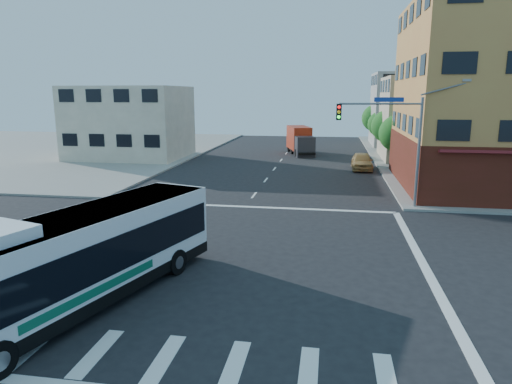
# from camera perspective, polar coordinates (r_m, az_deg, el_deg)

# --- Properties ---
(ground) EXTENTS (120.00, 120.00, 0.00)m
(ground) POSITION_cam_1_polar(r_m,az_deg,el_deg) (20.85, -6.26, -8.12)
(ground) COLOR black
(ground) RESTS_ON ground
(sidewalk_nw) EXTENTS (50.00, 50.00, 0.15)m
(sidewalk_nw) POSITION_cam_1_polar(r_m,az_deg,el_deg) (67.65, -27.48, 4.78)
(sidewalk_nw) COLOR gray
(sidewalk_nw) RESTS_ON ground
(building_east_near) EXTENTS (12.06, 10.06, 9.00)m
(building_east_near) POSITION_cam_1_polar(r_m,az_deg,el_deg) (54.11, 21.97, 8.47)
(building_east_near) COLOR #C0B293
(building_east_near) RESTS_ON ground
(building_east_far) EXTENTS (12.06, 10.06, 10.00)m
(building_east_far) POSITION_cam_1_polar(r_m,az_deg,el_deg) (67.82, 19.48, 9.67)
(building_east_far) COLOR #ABABA6
(building_east_far) RESTS_ON ground
(building_west) EXTENTS (12.06, 10.06, 8.00)m
(building_west) POSITION_cam_1_polar(r_m,az_deg,el_deg) (53.78, -15.45, 8.36)
(building_west) COLOR beige
(building_west) RESTS_ON ground
(signal_mast_ne) EXTENTS (7.91, 1.13, 8.07)m
(signal_mast_ne) POSITION_cam_1_polar(r_m,az_deg,el_deg) (29.74, 16.61, 7.40)
(signal_mast_ne) COLOR slate
(signal_mast_ne) RESTS_ON ground
(street_tree_a) EXTENTS (3.60, 3.60, 5.53)m
(street_tree_a) POSITION_cam_1_polar(r_m,az_deg,el_deg) (47.32, 17.39, 7.27)
(street_tree_a) COLOR #331D12
(street_tree_a) RESTS_ON ground
(street_tree_b) EXTENTS (3.80, 3.80, 5.79)m
(street_tree_b) POSITION_cam_1_polar(r_m,az_deg,el_deg) (55.23, 16.28, 8.14)
(street_tree_b) COLOR #331D12
(street_tree_b) RESTS_ON ground
(street_tree_c) EXTENTS (3.40, 3.40, 5.29)m
(street_tree_c) POSITION_cam_1_polar(r_m,az_deg,el_deg) (63.18, 15.42, 8.38)
(street_tree_c) COLOR #331D12
(street_tree_c) RESTS_ON ground
(street_tree_d) EXTENTS (4.00, 4.00, 6.03)m
(street_tree_d) POSITION_cam_1_polar(r_m,az_deg,el_deg) (71.11, 14.79, 9.13)
(street_tree_d) COLOR #331D12
(street_tree_d) RESTS_ON ground
(transit_bus) EXTENTS (5.98, 12.38, 3.60)m
(transit_bus) POSITION_cam_1_polar(r_m,az_deg,el_deg) (16.63, -21.47, -7.84)
(transit_bus) COLOR black
(transit_bus) RESTS_ON ground
(box_truck) EXTENTS (3.97, 7.57, 3.27)m
(box_truck) POSITION_cam_1_polar(r_m,az_deg,el_deg) (55.73, 5.55, 6.36)
(box_truck) COLOR #29292F
(box_truck) RESTS_ON ground
(parked_car) EXTENTS (1.96, 4.81, 1.63)m
(parked_car) POSITION_cam_1_polar(r_m,az_deg,el_deg) (45.28, 13.11, 3.77)
(parked_car) COLOR tan
(parked_car) RESTS_ON ground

